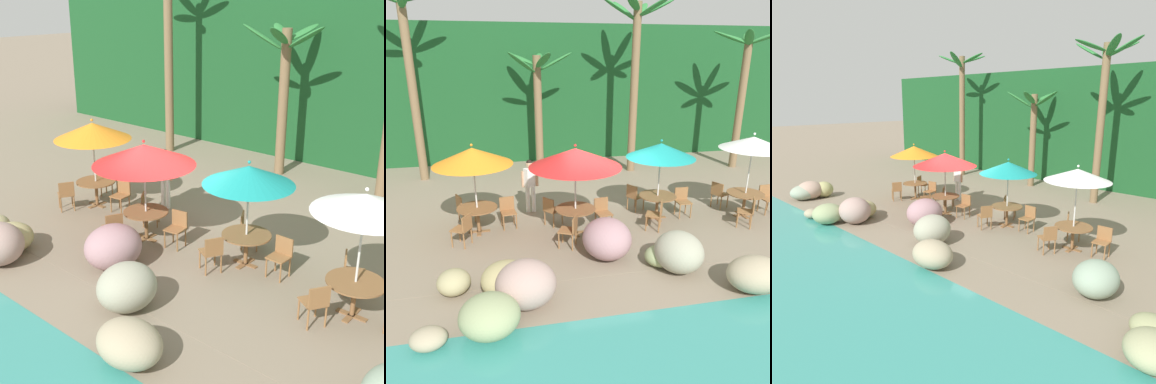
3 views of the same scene
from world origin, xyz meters
TOP-DOWN VIEW (x-y plane):
  - ground_plane at (0.00, 0.00)m, footprint 120.00×120.00m
  - terrace_deck at (0.00, 0.00)m, footprint 18.00×5.20m
  - foliage_backdrop at (0.00, 9.00)m, footprint 28.00×2.40m
  - rock_seawall at (-1.16, -2.90)m, footprint 15.79×3.44m
  - umbrella_orange at (-3.50, 0.34)m, footprint 2.11×2.11m
  - dining_table_orange at (-3.50, 0.34)m, footprint 1.10×1.10m
  - chair_orange_seaward at (-2.67, 0.56)m, footprint 0.48×0.48m
  - chair_orange_inland at (-3.94, 1.08)m, footprint 0.56×0.56m
  - chair_orange_left at (-3.83, -0.45)m, footprint 0.58×0.57m
  - umbrella_red at (-0.87, -0.29)m, footprint 2.46×2.46m
  - dining_table_red at (-0.87, -0.29)m, footprint 1.10×1.10m
  - chair_red_seaward at (-0.04, -0.07)m, footprint 0.48×0.48m
  - chair_red_inland at (-1.45, 0.34)m, footprint 0.59×0.59m
  - chair_red_left at (-1.16, -1.09)m, footprint 0.57×0.56m
  - umbrella_teal at (1.74, 0.22)m, footprint 1.99×1.99m
  - dining_table_teal at (1.74, 0.22)m, footprint 1.10×1.10m
  - chair_teal_seaward at (2.59, 0.30)m, footprint 0.43×0.44m
  - chair_teal_inland at (1.26, 0.93)m, footprint 0.57×0.57m
  - chair_teal_left at (1.41, -0.56)m, footprint 0.58×0.58m
  - umbrella_white at (4.44, -0.14)m, footprint 1.90×1.90m
  - dining_table_white at (4.44, -0.14)m, footprint 1.10×1.10m
  - chair_white_seaward at (5.29, -0.02)m, footprint 0.43×0.44m
  - chair_white_inland at (4.01, 0.60)m, footprint 0.56×0.56m
  - chair_white_left at (4.06, -0.90)m, footprint 0.59×0.58m
  - palm_tree_nearest at (-5.77, 5.84)m, footprint 2.82×2.74m
  - palm_tree_second at (-1.10, 6.18)m, footprint 2.69×2.90m
  - palm_tree_third at (2.72, 5.34)m, footprint 2.91×2.73m
  - palm_tree_fourth at (7.35, 4.98)m, footprint 3.01×2.77m
  - waiter_in_white at (-1.93, 1.53)m, footprint 0.52×0.36m

SIDE VIEW (x-z plane):
  - ground_plane at x=0.00m, z-range 0.00..0.00m
  - terrace_deck at x=0.00m, z-range 0.00..0.01m
  - rock_seawall at x=-1.16m, z-range -0.10..0.89m
  - chair_orange_seaward at x=-2.67m, z-range 0.08..0.95m
  - chair_orange_inland at x=-3.94m, z-range 0.08..0.95m
  - chair_orange_left at x=-3.83m, z-range 0.08..0.95m
  - chair_red_seaward at x=-0.04m, z-range 0.08..0.95m
  - chair_red_inland at x=-1.45m, z-range 0.08..0.95m
  - chair_red_left at x=-1.16m, z-range 0.08..0.95m
  - chair_teal_seaward at x=2.59m, z-range 0.08..0.95m
  - chair_teal_inland at x=1.26m, z-range 0.08..0.95m
  - chair_teal_left at x=1.41m, z-range 0.08..0.95m
  - chair_white_seaward at x=5.29m, z-range 0.08..0.95m
  - chair_white_inland at x=4.01m, z-range 0.08..0.95m
  - chair_white_left at x=4.06m, z-range 0.08..0.95m
  - dining_table_orange at x=-3.50m, z-range 0.24..0.98m
  - dining_table_red at x=-0.87m, z-range 0.24..0.98m
  - dining_table_teal at x=1.74m, z-range 0.24..0.98m
  - dining_table_white at x=4.44m, z-range 0.24..0.98m
  - waiter_in_white at x=-1.93m, z-range 0.14..1.84m
  - umbrella_teal at x=1.74m, z-range 0.89..3.32m
  - umbrella_red at x=-0.87m, z-range 0.90..3.43m
  - umbrella_orange at x=-3.50m, z-range 0.92..3.44m
  - umbrella_white at x=4.44m, z-range 0.99..3.58m
  - foliage_backdrop at x=0.00m, z-range 0.00..6.00m
  - palm_tree_second at x=-1.10m, z-range 0.77..5.62m
  - palm_tree_fourth at x=7.35m, z-range 0.99..6.64m
  - palm_tree_nearest at x=-5.77m, z-range 0.93..7.88m
  - palm_tree_third at x=2.72m, z-range 1.04..7.81m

